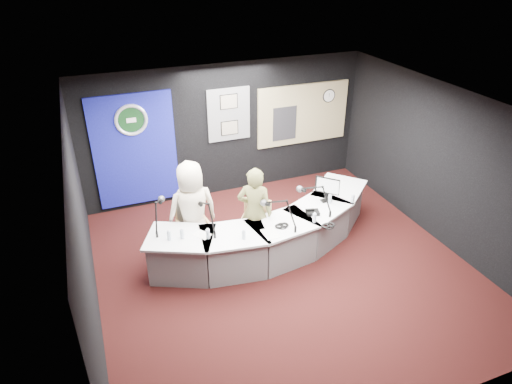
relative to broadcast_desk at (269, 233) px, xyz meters
name	(u,v)px	position (x,y,z in m)	size (l,w,h in m)	color
ground	(284,268)	(0.05, -0.55, -0.38)	(6.00, 6.00, 0.00)	black
ceiling	(290,109)	(0.05, -0.55, 2.42)	(6.00, 6.00, 0.02)	silver
wall_back	(227,131)	(0.05, 2.45, 1.02)	(6.00, 0.02, 2.80)	black
wall_front	(411,331)	(0.05, -3.55, 1.02)	(6.00, 0.02, 2.80)	black
wall_left	(83,236)	(-2.95, -0.55, 1.02)	(0.02, 6.00, 2.80)	black
wall_right	(442,166)	(3.05, -0.55, 1.02)	(0.02, 6.00, 2.80)	black
broadcast_desk	(269,233)	(0.00, 0.00, 0.00)	(4.50, 1.90, 0.75)	silver
backdrop_panel	(135,151)	(-1.85, 2.42, 0.88)	(1.60, 0.05, 2.30)	navy
agency_seal	(131,120)	(-1.85, 2.38, 1.52)	(0.63, 0.63, 0.07)	silver
seal_center	(131,120)	(-1.85, 2.38, 1.52)	(0.48, 0.48, 0.01)	#0E3414
pinboard	(229,115)	(0.10, 2.42, 1.38)	(0.90, 0.04, 1.10)	slate
framed_photo_upper	(229,102)	(0.10, 2.39, 1.65)	(0.34, 0.02, 0.27)	gray
framed_photo_lower	(230,128)	(0.10, 2.39, 1.09)	(0.34, 0.02, 0.27)	gray
booth_window_frame	(303,114)	(1.80, 2.42, 1.18)	(2.12, 0.06, 1.32)	tan
booth_glow	(303,114)	(1.80, 2.41, 1.18)	(2.00, 0.02, 1.20)	beige
equipment_rack	(285,124)	(1.35, 2.39, 1.03)	(0.55, 0.02, 0.75)	black
wall_clock	(329,96)	(2.40, 2.39, 1.52)	(0.28, 0.28, 0.01)	white
armchair_left	(194,229)	(-1.24, 0.42, 0.12)	(0.56, 0.56, 1.00)	tan
armchair_right	(255,227)	(-0.25, 0.06, 0.15)	(0.59, 0.59, 1.05)	tan
draped_jacket	(190,216)	(-1.23, 0.67, 0.24)	(0.50, 0.10, 0.70)	#6C6A5B
person_man	(192,210)	(-1.24, 0.42, 0.50)	(0.86, 0.56, 1.76)	beige
person_woman	(255,212)	(-0.25, 0.06, 0.45)	(0.60, 0.40, 1.66)	brown
computer_monitor	(327,185)	(1.13, 0.07, 0.70)	(0.45, 0.03, 0.30)	black
desk_phone	(313,212)	(0.71, -0.23, 0.40)	(0.22, 0.18, 0.06)	black
headphones_near	(328,225)	(0.76, -0.68, 0.39)	(0.22, 0.22, 0.04)	black
headphones_far	(282,226)	(0.05, -0.41, 0.39)	(0.21, 0.21, 0.04)	black
paper_stack	(202,235)	(-1.24, -0.16, 0.38)	(0.19, 0.27, 0.00)	white
notepad	(270,234)	(-0.21, -0.53, 0.38)	(0.23, 0.33, 0.00)	white
boom_mic_a	(159,211)	(-1.81, 0.32, 0.68)	(0.33, 0.70, 0.60)	black
boom_mic_b	(206,213)	(-1.11, -0.01, 0.68)	(0.20, 0.73, 0.60)	black
boom_mic_c	(279,210)	(0.01, -0.38, 0.68)	(0.46, 0.64, 0.60)	black
boom_mic_d	(315,196)	(0.77, -0.17, 0.68)	(0.45, 0.64, 0.60)	black
water_bottles	(270,219)	(-0.10, -0.26, 0.46)	(3.36, 0.56, 0.18)	silver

